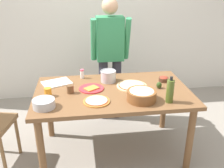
# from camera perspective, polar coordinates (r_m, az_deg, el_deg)

# --- Properties ---
(ground) EXTENTS (8.00, 8.00, 0.00)m
(ground) POSITION_cam_1_polar(r_m,az_deg,el_deg) (3.04, 0.13, -14.54)
(ground) COLOR gray
(wall_back) EXTENTS (5.60, 0.10, 2.60)m
(wall_back) POSITION_cam_1_polar(r_m,az_deg,el_deg) (4.03, -3.07, 15.18)
(wall_back) COLOR silver
(wall_back) RESTS_ON ground
(dining_table) EXTENTS (1.60, 0.96, 0.76)m
(dining_table) POSITION_cam_1_polar(r_m,az_deg,el_deg) (2.68, 0.14, -3.18)
(dining_table) COLOR brown
(dining_table) RESTS_ON ground
(person_cook) EXTENTS (0.49, 0.25, 1.62)m
(person_cook) POSITION_cam_1_polar(r_m,az_deg,el_deg) (3.30, -0.44, 6.95)
(person_cook) COLOR #2D2D38
(person_cook) RESTS_ON ground
(pizza_raw_on_board) EXTENTS (0.32, 0.32, 0.02)m
(pizza_raw_on_board) POSITION_cam_1_polar(r_m,az_deg,el_deg) (2.74, 4.44, -0.38)
(pizza_raw_on_board) COLOR beige
(pizza_raw_on_board) RESTS_ON dining_table
(pizza_cooked_on_tray) EXTENTS (0.25, 0.25, 0.02)m
(pizza_cooked_on_tray) POSITION_cam_1_polar(r_m,az_deg,el_deg) (2.41, -3.49, -3.83)
(pizza_cooked_on_tray) COLOR #C67A33
(pizza_cooked_on_tray) RESTS_ON dining_table
(plate_with_slice) EXTENTS (0.26, 0.26, 0.02)m
(plate_with_slice) POSITION_cam_1_polar(r_m,az_deg,el_deg) (2.68, -4.64, -0.99)
(plate_with_slice) COLOR red
(plate_with_slice) RESTS_ON dining_table
(popcorn_bowl) EXTENTS (0.28, 0.28, 0.11)m
(popcorn_bowl) POSITION_cam_1_polar(r_m,az_deg,el_deg) (2.43, 6.64, -2.34)
(popcorn_bowl) COLOR brown
(popcorn_bowl) RESTS_ON dining_table
(mixing_bowl_steel) EXTENTS (0.20, 0.20, 0.08)m
(mixing_bowl_steel) POSITION_cam_1_polar(r_m,az_deg,el_deg) (2.37, -15.01, -4.25)
(mixing_bowl_steel) COLOR #B7B7BC
(mixing_bowl_steel) RESTS_ON dining_table
(small_sauce_bowl) EXTENTS (0.11, 0.11, 0.06)m
(small_sauce_bowl) POSITION_cam_1_polar(r_m,az_deg,el_deg) (2.92, 11.49, 1.11)
(small_sauce_bowl) COLOR #4C2D1E
(small_sauce_bowl) RESTS_ON dining_table
(olive_oil_bottle) EXTENTS (0.07, 0.07, 0.26)m
(olive_oil_bottle) POSITION_cam_1_polar(r_m,az_deg,el_deg) (2.42, 12.87, -1.55)
(olive_oil_bottle) COLOR #47561E
(olive_oil_bottle) RESTS_ON dining_table
(steel_pot) EXTENTS (0.17, 0.17, 0.13)m
(steel_pot) POSITION_cam_1_polar(r_m,az_deg,el_deg) (2.84, -0.84, 1.82)
(steel_pot) COLOR #B7B7BC
(steel_pot) RESTS_ON dining_table
(cup_orange) EXTENTS (0.07, 0.07, 0.08)m
(cup_orange) POSITION_cam_1_polar(r_m,az_deg,el_deg) (2.58, -14.14, -1.76)
(cup_orange) COLOR orange
(cup_orange) RESTS_ON dining_table
(cup_small_brown) EXTENTS (0.07, 0.07, 0.08)m
(cup_small_brown) POSITION_cam_1_polar(r_m,az_deg,el_deg) (2.60, -9.33, -1.13)
(cup_small_brown) COLOR brown
(cup_small_brown) RESTS_ON dining_table
(salt_shaker) EXTENTS (0.04, 0.04, 0.11)m
(salt_shaker) POSITION_cam_1_polar(r_m,az_deg,el_deg) (2.96, -6.71, 2.27)
(salt_shaker) COLOR white
(salt_shaker) RESTS_ON dining_table
(cutting_board_white) EXTENTS (0.36, 0.32, 0.01)m
(cutting_board_white) POSITION_cam_1_polar(r_m,az_deg,el_deg) (2.88, -12.27, 0.26)
(cutting_board_white) COLOR white
(cutting_board_white) RESTS_ON dining_table
(avocado) EXTENTS (0.06, 0.06, 0.07)m
(avocado) POSITION_cam_1_polar(r_m,az_deg,el_deg) (2.73, 10.49, -0.25)
(avocado) COLOR #2D4219
(avocado) RESTS_ON dining_table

